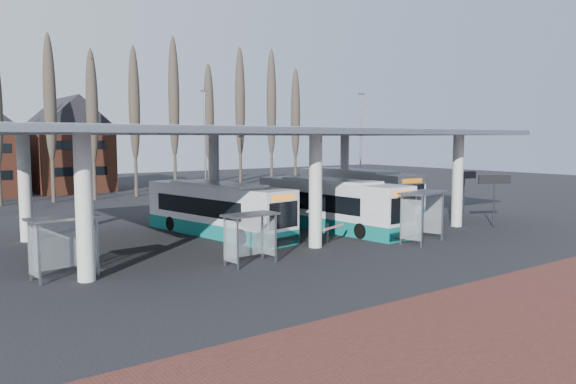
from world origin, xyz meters
TOP-DOWN VIEW (x-y plane):
  - ground at (0.00, 0.00)m, footprint 140.00×140.00m
  - station_canopy at (0.00, 8.00)m, footprint 32.00×16.00m
  - poplar_row at (0.00, 33.00)m, footprint 45.10×1.10m
  - lamp_post_b at (6.00, 26.00)m, footprint 0.80×0.16m
  - lamp_post_c at (20.00, 20.00)m, footprint 0.80×0.16m
  - bus_1 at (-2.30, 9.06)m, footprint 4.13×11.53m
  - bus_2 at (4.55, 6.66)m, footprint 3.31×11.71m
  - bus_3 at (11.31, 11.40)m, footprint 3.66×12.37m
  - shelter_0 at (-12.59, 3.64)m, footprint 2.89×1.66m
  - shelter_1 at (-4.99, 1.22)m, footprint 2.64×1.47m
  - shelter_2 at (5.60, 0.17)m, footprint 3.36×2.25m
  - info_sign_0 at (13.76, 0.92)m, footprint 2.13×1.07m
  - info_sign_1 at (17.31, 5.85)m, footprint 2.18×0.54m
  - barrier at (1.28, 2.60)m, footprint 2.11×1.03m

SIDE VIEW (x-z plane):
  - ground at x=0.00m, z-range 0.00..0.00m
  - barrier at x=1.28m, z-range 0.31..1.43m
  - bus_1 at x=-2.30m, z-range -0.09..3.05m
  - bus_2 at x=4.55m, z-range -0.09..3.12m
  - bus_3 at x=11.31m, z-range -0.10..3.29m
  - shelter_1 at x=-4.99m, z-range 0.54..2.90m
  - shelter_0 at x=-12.59m, z-range 0.58..3.16m
  - shelter_2 at x=5.60m, z-range 0.65..3.50m
  - info_sign_1 at x=17.31m, z-range 1.11..4.39m
  - info_sign_0 at x=13.76m, z-range 1.15..4.56m
  - lamp_post_b at x=6.00m, z-range 0.25..10.42m
  - lamp_post_c at x=20.00m, z-range 0.25..10.42m
  - station_canopy at x=0.00m, z-range 2.51..8.85m
  - poplar_row at x=0.00m, z-range 1.53..16.03m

